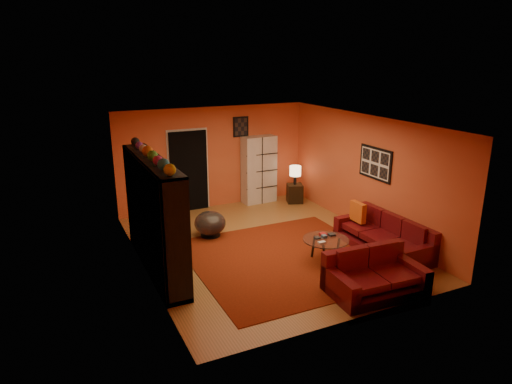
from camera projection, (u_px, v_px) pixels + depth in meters
name	position (u px, v px, depth m)	size (l,w,h in m)	color
floor	(266.00, 247.00, 9.51)	(6.00, 6.00, 0.00)	brown
ceiling	(267.00, 122.00, 8.76)	(6.00, 6.00, 0.00)	white
wall_back	(214.00, 158.00, 11.73)	(6.00, 6.00, 0.00)	#D1522D
wall_front	(360.00, 240.00, 6.54)	(6.00, 6.00, 0.00)	#D1522D
wall_left	(141.00, 204.00, 8.11)	(6.00, 6.00, 0.00)	#D1522D
wall_right	(366.00, 174.00, 10.16)	(6.00, 6.00, 0.00)	#D1522D
rug	(286.00, 259.00, 8.95)	(3.60, 3.60, 0.01)	#5B180A
doorway	(189.00, 171.00, 11.49)	(0.95, 0.10, 2.04)	black
wall_art_right	(375.00, 163.00, 9.81)	(0.03, 1.00, 0.70)	black
wall_art_back	(241.00, 127.00, 11.80)	(0.42, 0.03, 0.52)	black
entertainment_unit	(154.00, 215.00, 8.27)	(0.45, 3.00, 2.10)	black
tv	(157.00, 218.00, 8.32)	(0.12, 0.91, 0.52)	black
sofa	(386.00, 237.00, 9.28)	(0.92, 2.16, 0.85)	#4E0A10
loveseat	(373.00, 275.00, 7.67)	(1.63, 1.04, 0.85)	#4E0A10
throw_pillow	(358.00, 212.00, 9.71)	(0.12, 0.42, 0.42)	#DB5A18
coffee_table	(326.00, 241.00, 8.76)	(0.88, 0.88, 0.44)	silver
storage_cabinet	(259.00, 170.00, 12.16)	(0.90, 0.40, 1.80)	silver
bowl_chair	(210.00, 223.00, 9.98)	(0.69, 0.69, 0.56)	black
side_table	(295.00, 193.00, 12.31)	(0.40, 0.40, 0.50)	black
table_lamp	(295.00, 171.00, 12.13)	(0.30, 0.30, 0.51)	black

